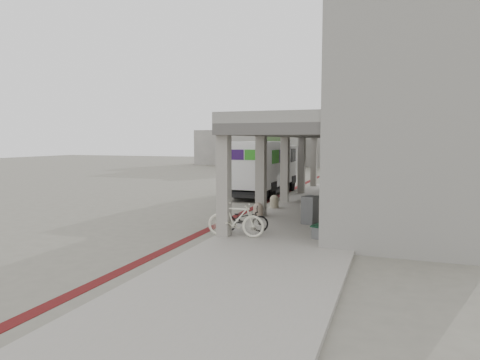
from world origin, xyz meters
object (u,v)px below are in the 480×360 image
at_px(bicycle_black, 244,219).
at_px(bench, 328,226).
at_px(fedex_truck, 264,166).
at_px(utility_cabinet, 310,210).
at_px(bicycle_cream, 236,219).

bearing_deg(bicycle_black, bench, -97.38).
bearing_deg(fedex_truck, utility_cabinet, -62.10).
relative_size(bench, utility_cabinet, 1.84).
relative_size(utility_cabinet, bicycle_cream, 0.55).
bearing_deg(bicycle_cream, bicycle_black, -4.00).
bearing_deg(utility_cabinet, bicycle_black, -117.95).
height_order(fedex_truck, bicycle_cream, fedex_truck).
bearing_deg(utility_cabinet, bench, -50.31).
relative_size(utility_cabinet, bicycle_black, 0.63).
distance_m(utility_cabinet, bicycle_cream, 3.47).
xyz_separation_m(bench, utility_cabinet, (-0.90, 1.71, 0.20)).
xyz_separation_m(bench, bicycle_cream, (-2.70, -1.25, 0.25)).
xyz_separation_m(bicycle_black, bicycle_cream, (0.00, -0.81, 0.13)).
bearing_deg(utility_cabinet, fedex_truck, 128.81).
xyz_separation_m(fedex_truck, utility_cabinet, (4.25, -8.40, -1.03)).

